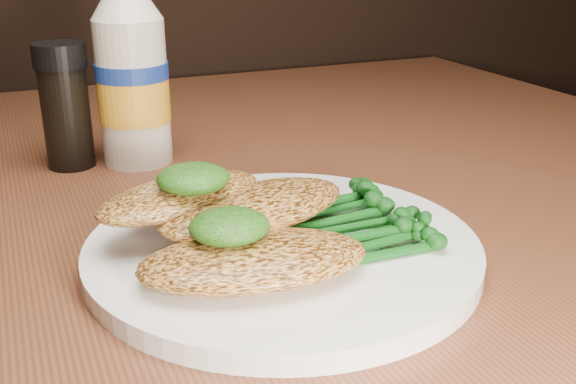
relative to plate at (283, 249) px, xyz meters
name	(u,v)px	position (x,y,z in m)	size (l,w,h in m)	color
plate	(283,249)	(0.00, 0.00, 0.00)	(0.27, 0.27, 0.01)	white
chicken_front	(254,260)	(-0.04, -0.04, 0.02)	(0.14, 0.08, 0.02)	gold
chicken_mid	(255,207)	(-0.01, 0.02, 0.03)	(0.14, 0.07, 0.02)	gold
chicken_back	(180,196)	(-0.06, 0.04, 0.03)	(0.12, 0.06, 0.02)	gold
pesto_front	(229,226)	(-0.05, -0.03, 0.04)	(0.05, 0.05, 0.02)	black
pesto_back	(193,178)	(-0.05, 0.03, 0.05)	(0.05, 0.04, 0.02)	black
broccolini_bundle	(343,220)	(0.04, -0.01, 0.02)	(0.13, 0.10, 0.02)	#104B14
mayo_bottle	(131,64)	(-0.05, 0.24, 0.09)	(0.07, 0.07, 0.19)	#F3E5CE
pepper_grinder	(65,106)	(-0.11, 0.26, 0.05)	(0.05, 0.05, 0.12)	black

